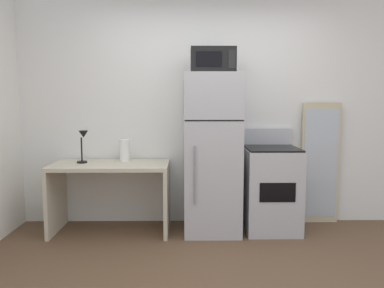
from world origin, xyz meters
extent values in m
cube|color=white|center=(0.00, 1.70, 1.30)|extent=(5.00, 0.10, 2.60)
cube|color=beige|center=(-1.06, 1.31, 0.73)|extent=(1.25, 0.63, 0.04)
cube|color=beige|center=(-1.67, 1.31, 0.35)|extent=(0.04, 0.63, 0.71)
cube|color=beige|center=(-0.46, 1.31, 0.35)|extent=(0.04, 0.63, 0.71)
cylinder|color=black|center=(-1.38, 1.36, 0.76)|extent=(0.11, 0.11, 0.02)
cylinder|color=black|center=(-1.38, 1.36, 0.90)|extent=(0.02, 0.02, 0.26)
cone|color=black|center=(-1.35, 1.34, 1.07)|extent=(0.10, 0.10, 0.08)
cylinder|color=white|center=(-0.93, 1.48, 0.87)|extent=(0.11, 0.11, 0.24)
cube|color=#B7B7BC|center=(0.03, 1.32, 0.85)|extent=(0.60, 0.62, 1.71)
cube|color=black|center=(0.03, 1.00, 1.23)|extent=(0.58, 0.00, 0.01)
cylinder|color=gray|center=(-0.16, 0.99, 0.68)|extent=(0.02, 0.02, 0.60)
cube|color=black|center=(0.03, 1.30, 1.84)|extent=(0.46, 0.34, 0.26)
cube|color=black|center=(-0.02, 1.12, 1.84)|extent=(0.26, 0.01, 0.15)
cube|color=black|center=(0.21, 1.12, 1.84)|extent=(0.07, 0.01, 0.18)
cube|color=#B7B7BC|center=(0.68, 1.33, 0.45)|extent=(0.58, 0.60, 0.90)
cube|color=black|center=(0.68, 1.33, 0.91)|extent=(0.55, 0.58, 0.02)
cube|color=#B7B7BC|center=(0.68, 1.61, 1.01)|extent=(0.58, 0.04, 0.18)
cube|color=black|center=(0.68, 1.03, 0.50)|extent=(0.37, 0.01, 0.20)
cube|color=#C6B793|center=(1.31, 1.59, 0.70)|extent=(0.44, 0.03, 1.40)
cube|color=#B2BCC6|center=(1.31, 1.57, 0.70)|extent=(0.39, 0.00, 1.26)
camera|label=1|loc=(-0.24, -2.72, 1.43)|focal=35.47mm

